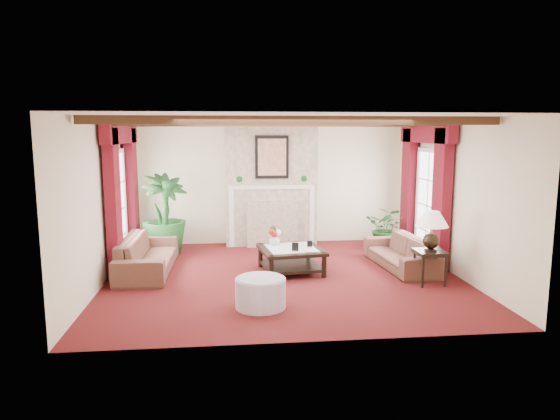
{
  "coord_description": "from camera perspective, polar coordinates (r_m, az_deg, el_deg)",
  "views": [
    {
      "loc": [
        -0.94,
        -8.32,
        2.48
      ],
      "look_at": [
        -0.03,
        0.4,
        1.11
      ],
      "focal_mm": 32.0,
      "sensor_mm": 36.0,
      "label": 1
    }
  ],
  "objects": [
    {
      "name": "small_plant",
      "position": [
        10.86,
        12.1,
        -2.55
      ],
      "size": [
        1.71,
        1.71,
        0.72
      ],
      "primitive_type": "imported",
      "rotation": [
        0.0,
        0.0,
        -0.64
      ],
      "color": "black",
      "rests_on": "ground"
    },
    {
      "name": "floor",
      "position": [
        8.74,
        0.46,
        -7.59
      ],
      "size": [
        6.0,
        6.0,
        0.0
      ],
      "primitive_type": "plane",
      "color": "#4D100D",
      "rests_on": "ground"
    },
    {
      "name": "french_door_left",
      "position": [
        9.55,
        -18.35,
        6.36
      ],
      "size": [
        0.1,
        1.1,
        2.16
      ],
      "primitive_type": null,
      "color": "white",
      "rests_on": "ground"
    },
    {
      "name": "book",
      "position": [
        8.65,
        2.87,
        -3.85
      ],
      "size": [
        0.2,
        0.07,
        0.27
      ],
      "primitive_type": "imported",
      "rotation": [
        0.0,
        0.0,
        -0.13
      ],
      "color": "black",
      "rests_on": "coffee_table"
    },
    {
      "name": "table_lamp",
      "position": [
        8.47,
        16.92,
        -2.26
      ],
      "size": [
        0.53,
        0.53,
        0.67
      ],
      "primitive_type": null,
      "color": "black",
      "rests_on": "side_table"
    },
    {
      "name": "curtains_left",
      "position": [
        9.52,
        -17.82,
        8.91
      ],
      "size": [
        0.2,
        2.4,
        2.55
      ],
      "primitive_type": null,
      "color": "#520B14",
      "rests_on": "ground"
    },
    {
      "name": "potted_palm",
      "position": [
        10.51,
        -13.02,
        -2.4
      ],
      "size": [
        2.4,
        2.47,
        0.92
      ],
      "primitive_type": "imported",
      "rotation": [
        0.0,
        0.0,
        0.56
      ],
      "color": "black",
      "rests_on": "ground"
    },
    {
      "name": "french_door_right",
      "position": [
        10.12,
        16.89,
        6.54
      ],
      "size": [
        0.1,
        1.1,
        2.16
      ],
      "primitive_type": null,
      "color": "white",
      "rests_on": "ground"
    },
    {
      "name": "sofa_right",
      "position": [
        9.47,
        13.68,
        -4.18
      ],
      "size": [
        2.02,
        0.88,
        0.75
      ],
      "primitive_type": "imported",
      "rotation": [
        0.0,
        0.0,
        -1.49
      ],
      "color": "#340E1B",
      "rests_on": "ground"
    },
    {
      "name": "coffee_table",
      "position": [
        8.95,
        1.27,
        -5.75
      ],
      "size": [
        1.2,
        1.2,
        0.44
      ],
      "primitive_type": null,
      "rotation": [
        0.0,
        0.0,
        0.13
      ],
      "color": "black",
      "rests_on": "ground"
    },
    {
      "name": "side_table",
      "position": [
        8.61,
        16.74,
        -6.28
      ],
      "size": [
        0.57,
        0.57,
        0.56
      ],
      "primitive_type": null,
      "rotation": [
        0.0,
        0.0,
        -0.22
      ],
      "color": "black",
      "rests_on": "ground"
    },
    {
      "name": "curtains_right",
      "position": [
        10.07,
        16.41,
        8.95
      ],
      "size": [
        0.2,
        2.4,
        2.55
      ],
      "primitive_type": null,
      "color": "#520B14",
      "rests_on": "ground"
    },
    {
      "name": "photo_frame_b",
      "position": [
        8.96,
        3.39,
        -3.9
      ],
      "size": [
        0.09,
        0.04,
        0.12
      ],
      "primitive_type": null,
      "rotation": [
        0.0,
        0.0,
        0.21
      ],
      "color": "black",
      "rests_on": "coffee_table"
    },
    {
      "name": "photo_frame_a",
      "position": [
        8.64,
        1.75,
        -4.26
      ],
      "size": [
        0.12,
        0.04,
        0.15
      ],
      "primitive_type": null,
      "rotation": [
        0.0,
        0.0,
        -0.22
      ],
      "color": "black",
      "rests_on": "coffee_table"
    },
    {
      "name": "flower_vase",
      "position": [
        9.12,
        -0.65,
        -3.42
      ],
      "size": [
        0.35,
        0.35,
        0.2
      ],
      "primitive_type": "imported",
      "rotation": [
        0.0,
        0.0,
        0.42
      ],
      "color": "silver",
      "rests_on": "coffee_table"
    },
    {
      "name": "right_wall",
      "position": [
        9.28,
        19.22,
        1.41
      ],
      "size": [
        0.02,
        5.5,
        2.7
      ],
      "primitive_type": "cube",
      "color": "beige",
      "rests_on": "ground"
    },
    {
      "name": "back_wall",
      "position": [
        11.17,
        -1.11,
        3.1
      ],
      "size": [
        6.0,
        0.02,
        2.7
      ],
      "primitive_type": "cube",
      "color": "beige",
      "rests_on": "ground"
    },
    {
      "name": "left_wall",
      "position": [
        8.65,
        -19.69,
        0.87
      ],
      "size": [
        0.02,
        5.5,
        2.7
      ],
      "primitive_type": "cube",
      "color": "beige",
      "rests_on": "ground"
    },
    {
      "name": "ceiling_beams",
      "position": [
        8.38,
        0.48,
        10.0
      ],
      "size": [
        6.0,
        3.0,
        0.12
      ],
      "primitive_type": null,
      "color": "#361F11",
      "rests_on": "ceiling"
    },
    {
      "name": "ottoman",
      "position": [
        7.21,
        -2.23,
        -9.45
      ],
      "size": [
        0.72,
        0.72,
        0.42
      ],
      "primitive_type": "cylinder",
      "color": "#AFA5BB",
      "rests_on": "ground"
    },
    {
      "name": "sofa_left",
      "position": [
        9.24,
        -14.91,
        -4.26
      ],
      "size": [
        2.17,
        0.67,
        0.85
      ],
      "primitive_type": "imported",
      "rotation": [
        0.0,
        0.0,
        1.56
      ],
      "color": "#340E1B",
      "rests_on": "ground"
    },
    {
      "name": "fireplace",
      "position": [
        10.92,
        -1.04,
        10.06
      ],
      "size": [
        2.0,
        0.52,
        2.7
      ],
      "primitive_type": null,
      "color": "tan",
      "rests_on": "ground"
    },
    {
      "name": "ceiling",
      "position": [
        8.38,
        0.48,
        10.41
      ],
      "size": [
        6.0,
        6.0,
        0.0
      ],
      "primitive_type": "plane",
      "rotation": [
        3.14,
        0.0,
        0.0
      ],
      "color": "white",
      "rests_on": "floor"
    }
  ]
}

